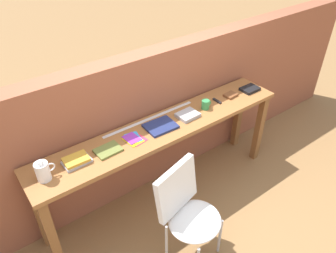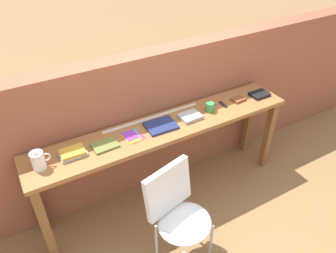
{
  "view_description": "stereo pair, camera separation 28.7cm",
  "coord_description": "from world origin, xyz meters",
  "px_view_note": "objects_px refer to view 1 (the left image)",
  "views": [
    {
      "loc": [
        -1.39,
        -1.62,
        2.59
      ],
      "look_at": [
        0.0,
        0.25,
        0.9
      ],
      "focal_mm": 35.0,
      "sensor_mm": 36.0,
      "label": 1
    },
    {
      "loc": [
        -1.15,
        -1.77,
        2.59
      ],
      "look_at": [
        0.0,
        0.25,
        0.9
      ],
      "focal_mm": 35.0,
      "sensor_mm": 36.0,
      "label": 2
    }
  ],
  "objects_px": {
    "leather_journal_brown": "(231,95)",
    "mug": "(206,104)",
    "book_stack_leftmost": "(77,161)",
    "pamphlet_pile_colourful": "(134,139)",
    "book_open_centre": "(161,126)",
    "pitcher_white": "(43,171)",
    "chair_white_moulded": "(188,210)",
    "magazine_cycling": "(108,150)",
    "book_repair_rightmost": "(250,89)",
    "multitool_folded": "(217,101)"
  },
  "relations": [
    {
      "from": "chair_white_moulded",
      "to": "pamphlet_pile_colourful",
      "type": "xyz_separation_m",
      "value": [
        -0.09,
        0.64,
        0.36
      ]
    },
    {
      "from": "multitool_folded",
      "to": "leather_journal_brown",
      "type": "xyz_separation_m",
      "value": [
        0.18,
        -0.0,
        0.0
      ]
    },
    {
      "from": "pamphlet_pile_colourful",
      "to": "leather_journal_brown",
      "type": "bearing_deg",
      "value": 0.78
    },
    {
      "from": "magazine_cycling",
      "to": "book_repair_rightmost",
      "type": "distance_m",
      "value": 1.66
    },
    {
      "from": "chair_white_moulded",
      "to": "multitool_folded",
      "type": "distance_m",
      "value": 1.17
    },
    {
      "from": "book_stack_leftmost",
      "to": "magazine_cycling",
      "type": "distance_m",
      "value": 0.26
    },
    {
      "from": "mug",
      "to": "leather_journal_brown",
      "type": "xyz_separation_m",
      "value": [
        0.36,
        0.02,
        -0.03
      ]
    },
    {
      "from": "pitcher_white",
      "to": "book_stack_leftmost",
      "type": "distance_m",
      "value": 0.26
    },
    {
      "from": "chair_white_moulded",
      "to": "magazine_cycling",
      "type": "height_order",
      "value": "magazine_cycling"
    },
    {
      "from": "leather_journal_brown",
      "to": "magazine_cycling",
      "type": "bearing_deg",
      "value": 176.07
    },
    {
      "from": "leather_journal_brown",
      "to": "multitool_folded",
      "type": "bearing_deg",
      "value": 173.92
    },
    {
      "from": "book_stack_leftmost",
      "to": "pamphlet_pile_colourful",
      "type": "bearing_deg",
      "value": -1.3
    },
    {
      "from": "pitcher_white",
      "to": "leather_journal_brown",
      "type": "bearing_deg",
      "value": 0.89
    },
    {
      "from": "magazine_cycling",
      "to": "pitcher_white",
      "type": "bearing_deg",
      "value": 178.19
    },
    {
      "from": "mug",
      "to": "multitool_folded",
      "type": "bearing_deg",
      "value": 7.47
    },
    {
      "from": "book_stack_leftmost",
      "to": "magazine_cycling",
      "type": "bearing_deg",
      "value": -4.32
    },
    {
      "from": "book_open_centre",
      "to": "leather_journal_brown",
      "type": "relative_size",
      "value": 2.06
    },
    {
      "from": "pamphlet_pile_colourful",
      "to": "book_repair_rightmost",
      "type": "bearing_deg",
      "value": -0.74
    },
    {
      "from": "chair_white_moulded",
      "to": "mug",
      "type": "distance_m",
      "value": 1.04
    },
    {
      "from": "chair_white_moulded",
      "to": "leather_journal_brown",
      "type": "bearing_deg",
      "value": 31.16
    },
    {
      "from": "chair_white_moulded",
      "to": "book_repair_rightmost",
      "type": "relative_size",
      "value": 4.71
    },
    {
      "from": "leather_journal_brown",
      "to": "mug",
      "type": "bearing_deg",
      "value": 178.16
    },
    {
      "from": "book_repair_rightmost",
      "to": "book_stack_leftmost",
      "type": "bearing_deg",
      "value": 179.05
    },
    {
      "from": "mug",
      "to": "book_repair_rightmost",
      "type": "bearing_deg",
      "value": -1.4
    },
    {
      "from": "book_open_centre",
      "to": "mug",
      "type": "xyz_separation_m",
      "value": [
        0.53,
        -0.01,
        0.03
      ]
    },
    {
      "from": "magazine_cycling",
      "to": "book_open_centre",
      "type": "height_order",
      "value": "book_open_centre"
    },
    {
      "from": "pitcher_white",
      "to": "pamphlet_pile_colourful",
      "type": "distance_m",
      "value": 0.77
    },
    {
      "from": "book_stack_leftmost",
      "to": "pamphlet_pile_colourful",
      "type": "xyz_separation_m",
      "value": [
        0.51,
        -0.01,
        -0.02
      ]
    },
    {
      "from": "magazine_cycling",
      "to": "mug",
      "type": "distance_m",
      "value": 1.06
    },
    {
      "from": "book_stack_leftmost",
      "to": "mug",
      "type": "relative_size",
      "value": 1.97
    },
    {
      "from": "book_open_centre",
      "to": "mug",
      "type": "distance_m",
      "value": 0.53
    },
    {
      "from": "pitcher_white",
      "to": "book_repair_rightmost",
      "type": "height_order",
      "value": "pitcher_white"
    },
    {
      "from": "magazine_cycling",
      "to": "pamphlet_pile_colourful",
      "type": "distance_m",
      "value": 0.25
    },
    {
      "from": "book_stack_leftmost",
      "to": "pamphlet_pile_colourful",
      "type": "relative_size",
      "value": 1.09
    },
    {
      "from": "chair_white_moulded",
      "to": "book_stack_leftmost",
      "type": "distance_m",
      "value": 0.96
    },
    {
      "from": "book_open_centre",
      "to": "pitcher_white",
      "type": "bearing_deg",
      "value": -177.05
    },
    {
      "from": "magazine_cycling",
      "to": "book_repair_rightmost",
      "type": "relative_size",
      "value": 1.08
    },
    {
      "from": "magazine_cycling",
      "to": "mug",
      "type": "height_order",
      "value": "mug"
    },
    {
      "from": "book_open_centre",
      "to": "leather_journal_brown",
      "type": "bearing_deg",
      "value": 2.58
    },
    {
      "from": "leather_journal_brown",
      "to": "book_repair_rightmost",
      "type": "relative_size",
      "value": 0.69
    },
    {
      "from": "book_repair_rightmost",
      "to": "mug",
      "type": "bearing_deg",
      "value": 178.54
    },
    {
      "from": "book_stack_leftmost",
      "to": "mug",
      "type": "distance_m",
      "value": 1.32
    },
    {
      "from": "pitcher_white",
      "to": "mug",
      "type": "height_order",
      "value": "pitcher_white"
    },
    {
      "from": "magazine_cycling",
      "to": "leather_journal_brown",
      "type": "relative_size",
      "value": 1.58
    },
    {
      "from": "pitcher_white",
      "to": "book_stack_leftmost",
      "type": "height_order",
      "value": "pitcher_white"
    },
    {
      "from": "magazine_cycling",
      "to": "book_repair_rightmost",
      "type": "xyz_separation_m",
      "value": [
        1.66,
        -0.01,
        0.01
      ]
    },
    {
      "from": "book_stack_leftmost",
      "to": "magazine_cycling",
      "type": "relative_size",
      "value": 1.05
    },
    {
      "from": "leather_journal_brown",
      "to": "book_repair_rightmost",
      "type": "xyz_separation_m",
      "value": [
        0.25,
        -0.03,
        0.0
      ]
    },
    {
      "from": "book_open_centre",
      "to": "pamphlet_pile_colourful",
      "type": "bearing_deg",
      "value": -177.04
    },
    {
      "from": "pitcher_white",
      "to": "chair_white_moulded",
      "type": "bearing_deg",
      "value": -36.27
    }
  ]
}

